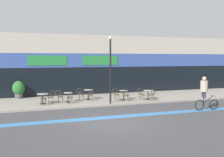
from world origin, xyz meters
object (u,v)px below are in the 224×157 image
at_px(cafe_chair_3_near, 127,94).
at_px(cafe_chair_4_near, 152,94).
at_px(bistro_table_2, 88,93).
at_px(bistro_table_0, 43,97).
at_px(cafe_chair_1_side, 59,96).
at_px(cyclist_0, 205,90).
at_px(bistro_table_4, 148,93).
at_px(cafe_chair_1_near, 70,96).
at_px(cafe_chair_0_side, 52,96).
at_px(cafe_chair_2_side, 80,93).
at_px(lamp_post, 110,64).
at_px(cafe_chair_2_near, 90,94).
at_px(cafe_chair_3_side, 116,94).
at_px(bistro_table_3, 124,93).
at_px(cafe_chair_4_side, 141,93).
at_px(bistro_table_1, 68,95).
at_px(planter_pot, 19,89).
at_px(cafe_chair_0_near, 43,98).

height_order(cafe_chair_3_near, cafe_chair_4_near, same).
bearing_deg(bistro_table_2, bistro_table_0, -167.59).
distance_m(bistro_table_0, cafe_chair_1_side, 1.17).
height_order(cafe_chair_1_side, cyclist_0, cyclist_0).
distance_m(bistro_table_0, bistro_table_4, 7.87).
height_order(cafe_chair_1_near, cafe_chair_1_side, same).
bearing_deg(cafe_chair_1_near, cafe_chair_3_near, -103.13).
height_order(bistro_table_2, cafe_chair_0_side, cafe_chair_0_side).
xyz_separation_m(cafe_chair_2_side, lamp_post, (1.67, -2.19, 2.24)).
distance_m(bistro_table_2, cafe_chair_3_near, 3.01).
xyz_separation_m(bistro_table_4, cafe_chair_3_near, (-1.90, -0.24, 0.01)).
relative_size(cafe_chair_2_near, cafe_chair_3_side, 1.00).
bearing_deg(cafe_chair_1_side, bistro_table_0, -173.44).
distance_m(bistro_table_3, bistro_table_4, 1.93).
bearing_deg(cafe_chair_0_side, cafe_chair_1_side, -167.00).
relative_size(cafe_chair_3_near, cafe_chair_4_side, 1.00).
xyz_separation_m(cafe_chair_2_near, cafe_chair_4_side, (3.74, -0.83, 0.00)).
height_order(bistro_table_0, bistro_table_2, bistro_table_2).
height_order(cafe_chair_4_side, lamp_post, lamp_post).
distance_m(bistro_table_3, cafe_chair_2_side, 3.29).
bearing_deg(cafe_chair_2_near, cafe_chair_2_side, 38.66).
xyz_separation_m(cafe_chair_2_near, lamp_post, (1.04, -1.56, 2.24)).
height_order(bistro_table_1, lamp_post, lamp_post).
relative_size(bistro_table_0, cyclist_0, 0.37).
xyz_separation_m(cafe_chair_0_side, cafe_chair_1_near, (1.18, -0.57, 0.00)).
relative_size(cafe_chair_3_near, lamp_post, 0.19).
relative_size(cafe_chair_1_side, cafe_chair_2_side, 1.00).
bearing_deg(lamp_post, planter_pot, 143.06).
xyz_separation_m(cafe_chair_2_near, cafe_chair_2_side, (-0.63, 0.63, 0.00)).
bearing_deg(cafe_chair_4_near, cafe_chair_1_side, 78.42).
xyz_separation_m(bistro_table_4, cafe_chair_1_side, (-6.67, 0.76, 0.01)).
bearing_deg(cafe_chair_4_side, cafe_chair_0_side, -178.21).
distance_m(cafe_chair_3_side, cyclist_0, 6.42).
distance_m(bistro_table_0, cyclist_0, 10.87).
relative_size(bistro_table_0, cafe_chair_3_near, 0.88).
relative_size(cafe_chair_3_side, cyclist_0, 0.42).
relative_size(cafe_chair_4_near, cyclist_0, 0.42).
xyz_separation_m(cafe_chair_3_near, cafe_chair_4_side, (1.27, 0.25, 0.00)).
bearing_deg(cafe_chair_3_near, cafe_chair_3_side, 51.25).
bearing_deg(bistro_table_0, cafe_chair_0_side, -0.76).
bearing_deg(planter_pot, bistro_table_3, -24.91).
bearing_deg(cafe_chair_0_near, cafe_chair_1_near, -89.77).
height_order(cafe_chair_0_near, lamp_post, lamp_post).
bearing_deg(cafe_chair_3_near, cafe_chair_4_near, -94.90).
height_order(cafe_chair_2_side, cafe_chair_4_side, same).
bearing_deg(cafe_chair_1_side, bistro_table_3, -0.71).
height_order(bistro_table_0, cafe_chair_2_side, cafe_chair_2_side).
bearing_deg(cyclist_0, cafe_chair_3_near, 135.03).
distance_m(cafe_chair_0_near, cafe_chair_4_side, 7.21).
distance_m(cafe_chair_0_side, cafe_chair_3_near, 5.39).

